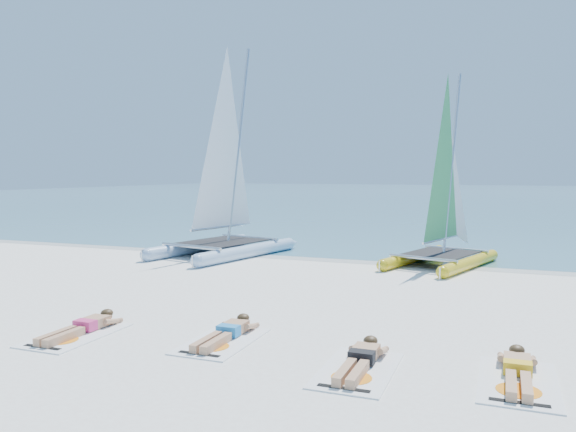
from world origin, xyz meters
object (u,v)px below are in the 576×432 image
object	(u,v)px
sunbather_a	(84,326)
sunbather_b	(227,331)
sunbather_c	(361,358)
towel_d	(518,382)
towel_c	(358,370)
catamaran_yellow	(448,202)
sunbather_d	(518,369)
towel_a	(76,335)
towel_b	(222,341)
catamaran_blue	(225,190)

from	to	relation	value
sunbather_a	sunbather_b	bearing A→B (deg)	13.45
sunbather_c	towel_d	size ratio (longest dim) A/B	0.93
sunbather_a	towel_c	world-z (taller)	sunbather_a
sunbather_a	sunbather_c	size ratio (longest dim) A/B	1.00
catamaran_yellow	sunbather_a	distance (m)	11.37
sunbather_a	sunbather_d	world-z (taller)	same
towel_c	sunbather_c	distance (m)	0.22
towel_a	towel_b	world-z (taller)	same
catamaran_blue	sunbather_a	distance (m)	9.67
towel_c	towel_d	distance (m)	2.12
towel_b	sunbather_c	size ratio (longest dim) A/B	1.07
sunbather_a	towel_d	xyz separation A→B (m)	(7.02, 0.19, -0.11)
catamaran_yellow	towel_c	bearing A→B (deg)	-74.51
catamaran_blue	sunbather_a	xyz separation A→B (m)	(2.01, -9.23, -2.08)
sunbather_a	sunbather_c	world-z (taller)	same
sunbather_c	sunbather_a	bearing A→B (deg)	-179.25
catamaran_yellow	towel_b	world-z (taller)	catamaran_yellow
towel_c	catamaran_blue	bearing A→B (deg)	126.53
sunbather_c	sunbather_d	bearing A→B (deg)	8.60
catamaran_blue	sunbather_c	size ratio (longest dim) A/B	4.26
sunbather_a	sunbather_c	bearing A→B (deg)	0.75
sunbather_a	towel_b	distance (m)	2.53
towel_a	sunbather_a	world-z (taller)	sunbather_a
catamaran_yellow	sunbather_d	xyz separation A→B (m)	(1.81, -9.57, -1.78)
catamaran_yellow	sunbather_c	bearing A→B (deg)	-74.54
towel_b	sunbather_b	distance (m)	0.22
towel_b	towel_d	xyz separation A→B (m)	(4.52, -0.21, 0.00)
towel_a	towel_d	size ratio (longest dim) A/B	1.00
towel_c	towel_d	xyz separation A→B (m)	(2.10, 0.32, 0.00)
sunbather_a	sunbather_c	xyz separation A→B (m)	(4.92, 0.06, 0.00)
towel_b	sunbather_c	xyz separation A→B (m)	(2.43, -0.34, 0.11)
sunbather_a	towel_d	world-z (taller)	sunbather_a
towel_a	towel_b	distance (m)	2.56
towel_c	sunbather_c	world-z (taller)	sunbather_c
sunbather_b	towel_b	bearing A→B (deg)	-90.00
sunbather_d	sunbather_c	bearing A→B (deg)	-171.40
catamaran_blue	sunbather_c	world-z (taller)	catamaran_blue
sunbather_d	towel_b	bearing A→B (deg)	179.72
catamaran_blue	towel_d	distance (m)	12.96
sunbather_b	sunbather_c	size ratio (longest dim) A/B	1.00
towel_b	towel_c	distance (m)	2.48
catamaran_yellow	towel_c	xyz separation A→B (m)	(-0.28, -10.08, -1.89)
catamaran_yellow	sunbather_c	xyz separation A→B (m)	(-0.28, -9.88, -1.78)
towel_a	towel_c	bearing A→B (deg)	0.75
towel_b	sunbather_d	distance (m)	4.52
sunbather_a	towel_c	bearing A→B (deg)	-1.48
catamaran_blue	sunbather_b	size ratio (longest dim) A/B	4.26
sunbather_b	sunbather_d	world-z (taller)	same
sunbather_c	towel_d	distance (m)	2.10
catamaran_yellow	towel_b	size ratio (longest dim) A/B	3.27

